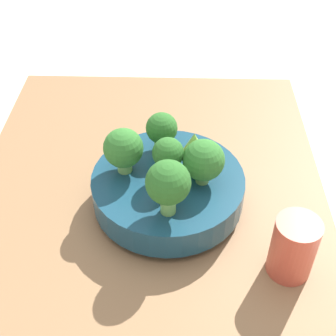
% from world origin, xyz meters
% --- Properties ---
extents(ground_plane, '(6.00, 6.00, 0.00)m').
position_xyz_m(ground_plane, '(0.00, 0.00, 0.00)').
color(ground_plane, beige).
extents(table, '(0.86, 0.62, 0.04)m').
position_xyz_m(table, '(0.00, 0.00, 0.02)').
color(table, olive).
rests_on(table, ground_plane).
extents(bowl, '(0.25, 0.25, 0.06)m').
position_xyz_m(bowl, '(-0.02, 0.04, 0.08)').
color(bowl, navy).
rests_on(bowl, table).
extents(broccoli_floret_right, '(0.07, 0.07, 0.09)m').
position_xyz_m(broccoli_floret_right, '(0.06, 0.04, 0.16)').
color(broccoli_floret_right, '#6BA34C').
rests_on(broccoli_floret_right, bowl).
extents(broccoli_floret_center, '(0.05, 0.05, 0.08)m').
position_xyz_m(broccoli_floret_center, '(-0.02, 0.04, 0.15)').
color(broccoli_floret_center, '#6BA34C').
rests_on(broccoli_floret_center, bowl).
extents(broccoli_floret_front, '(0.06, 0.06, 0.08)m').
position_xyz_m(broccoli_floret_front, '(-0.03, -0.04, 0.15)').
color(broccoli_floret_front, '#7AB256').
rests_on(broccoli_floret_front, bowl).
extents(broccoli_floret_back, '(0.07, 0.07, 0.08)m').
position_xyz_m(broccoli_floret_back, '(-0.01, 0.09, 0.15)').
color(broccoli_floret_back, '#609347').
rests_on(broccoli_floret_back, bowl).
extents(romanesco_piece_far, '(0.04, 0.04, 0.07)m').
position_xyz_m(romanesco_piece_far, '(-0.05, 0.08, 0.14)').
color(romanesco_piece_far, '#609347').
rests_on(romanesco_piece_far, bowl).
extents(broccoli_floret_left, '(0.05, 0.05, 0.07)m').
position_xyz_m(broccoli_floret_left, '(-0.09, 0.02, 0.14)').
color(broccoli_floret_left, '#6BA34C').
rests_on(broccoli_floret_left, bowl).
extents(cup, '(0.07, 0.07, 0.10)m').
position_xyz_m(cup, '(0.11, 0.22, 0.09)').
color(cup, '#C64C38').
rests_on(cup, table).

